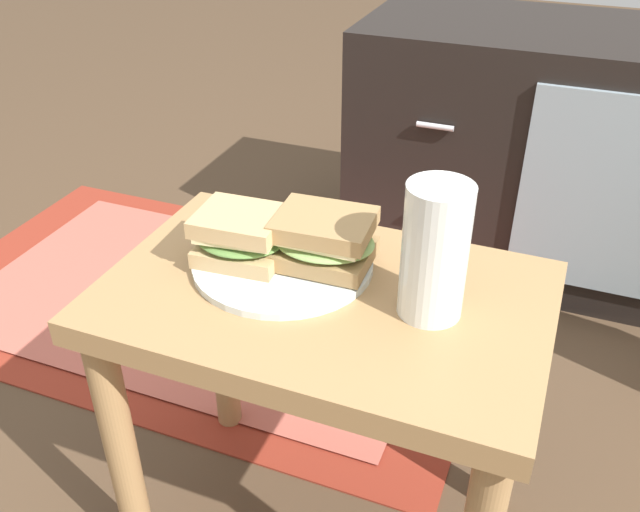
# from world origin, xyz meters

# --- Properties ---
(side_table) EXTENTS (0.56, 0.36, 0.46)m
(side_table) POSITION_xyz_m (0.00, 0.00, 0.37)
(side_table) COLOR #A37A4C
(side_table) RESTS_ON ground
(tv_cabinet) EXTENTS (0.96, 0.46, 0.58)m
(tv_cabinet) POSITION_xyz_m (0.24, 0.95, 0.29)
(tv_cabinet) COLOR black
(tv_cabinet) RESTS_ON ground
(area_rug) EXTENTS (1.29, 0.78, 0.01)m
(area_rug) POSITION_xyz_m (-0.48, 0.46, 0.00)
(area_rug) COLOR maroon
(area_rug) RESTS_ON ground
(plate) EXTENTS (0.24, 0.24, 0.01)m
(plate) POSITION_xyz_m (-0.07, 0.03, 0.47)
(plate) COLOR silver
(plate) RESTS_ON side_table
(sandwich_front) EXTENTS (0.13, 0.11, 0.07)m
(sandwich_front) POSITION_xyz_m (-0.12, 0.02, 0.50)
(sandwich_front) COLOR tan
(sandwich_front) RESTS_ON plate
(sandwich_back) EXTENTS (0.14, 0.11, 0.07)m
(sandwich_back) POSITION_xyz_m (-0.02, 0.05, 0.50)
(sandwich_back) COLOR #9E7A4C
(sandwich_back) RESTS_ON plate
(beer_glass) EXTENTS (0.08, 0.08, 0.17)m
(beer_glass) POSITION_xyz_m (0.13, 0.01, 0.54)
(beer_glass) COLOR silver
(beer_glass) RESTS_ON side_table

